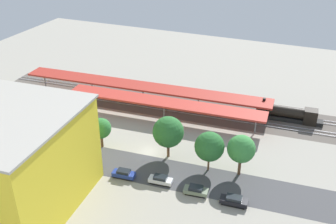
# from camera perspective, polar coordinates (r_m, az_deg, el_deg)

# --- Properties ---
(ground_plane) EXTENTS (164.38, 164.38, 0.00)m
(ground_plane) POSITION_cam_1_polar(r_m,az_deg,el_deg) (82.86, -2.67, -5.72)
(ground_plane) COLOR #9E998C
(ground_plane) RESTS_ON ground
(rail_bed) EXTENTS (103.40, 20.18, 0.01)m
(rail_bed) POSITION_cam_1_polar(r_m,az_deg,el_deg) (100.38, 2.54, 0.68)
(rail_bed) COLOR #5B544C
(rail_bed) RESTS_ON ground
(street_asphalt) EXTENTS (103.10, 15.72, 0.01)m
(street_asphalt) POSITION_cam_1_polar(r_m,az_deg,el_deg) (78.58, -4.44, -7.88)
(street_asphalt) COLOR #424244
(street_asphalt) RESTS_ON ground
(track_rails) EXTENTS (102.52, 13.77, 0.12)m
(track_rails) POSITION_cam_1_polar(r_m,az_deg,el_deg) (100.30, 2.54, 0.77)
(track_rails) COLOR #9E9EA8
(track_rails) RESTS_ON ground
(platform_canopy_near) EXTENTS (47.90, 8.23, 4.45)m
(platform_canopy_near) POSITION_cam_1_polar(r_m,az_deg,el_deg) (93.33, -0.59, 1.39)
(platform_canopy_near) COLOR #B73328
(platform_canopy_near) RESTS_ON ground
(platform_canopy_far) EXTENTS (65.38, 9.73, 4.27)m
(platform_canopy_far) POSITION_cam_1_polar(r_m,az_deg,el_deg) (102.13, -3.61, 3.66)
(platform_canopy_far) COLOR #A82D23
(platform_canopy_far) RESTS_ON ground
(locomotive) EXTENTS (15.40, 3.49, 4.89)m
(locomotive) POSITION_cam_1_polar(r_m,az_deg,el_deg) (97.65, 17.00, -0.29)
(locomotive) COLOR black
(locomotive) RESTS_ON ground
(parked_car_0) EXTENTS (4.84, 2.15, 1.62)m
(parked_car_0) POSITION_cam_1_polar(r_m,az_deg,el_deg) (70.38, 9.38, -12.40)
(parked_car_0) COLOR black
(parked_car_0) RESTS_ON ground
(parked_car_1) EXTENTS (4.48, 2.31, 1.57)m
(parked_car_1) POSITION_cam_1_polar(r_m,az_deg,el_deg) (71.80, 3.99, -11.12)
(parked_car_1) COLOR black
(parked_car_1) RESTS_ON ground
(parked_car_2) EXTENTS (4.51, 2.09, 1.55)m
(parked_car_2) POSITION_cam_1_polar(r_m,az_deg,el_deg) (74.03, -1.07, -9.67)
(parked_car_2) COLOR black
(parked_car_2) RESTS_ON ground
(parked_car_3) EXTENTS (4.43, 2.12, 1.62)m
(parked_car_3) POSITION_cam_1_polar(r_m,az_deg,el_deg) (75.85, -6.31, -8.78)
(parked_car_3) COLOR black
(parked_car_3) RESTS_ON ground
(parked_car_4) EXTENTS (4.38, 1.89, 1.82)m
(parked_car_4) POSITION_cam_1_polar(r_m,az_deg,el_deg) (79.55, -11.17, -7.18)
(parked_car_4) COLOR black
(parked_car_4) RESTS_ON ground
(parked_car_5) EXTENTS (4.54, 2.29, 1.71)m
(parked_car_5) POSITION_cam_1_polar(r_m,az_deg,el_deg) (83.21, -15.06, -6.00)
(parked_car_5) COLOR black
(parked_car_5) RESTS_ON ground
(parked_car_6) EXTENTS (4.87, 2.05, 1.87)m
(parked_car_6) POSITION_cam_1_polar(r_m,az_deg,el_deg) (87.08, -18.69, -4.89)
(parked_car_6) COLOR black
(parked_car_6) RESTS_ON ground
(box_truck_0) EXTENTS (8.88, 2.71, 3.52)m
(box_truck_0) POSITION_cam_1_polar(r_m,az_deg,el_deg) (91.25, -20.12, -2.89)
(box_truck_0) COLOR black
(box_truck_0) RESTS_ON ground
(street_tree_0) EXTENTS (5.23, 5.23, 8.28)m
(street_tree_0) POSITION_cam_1_polar(r_m,az_deg,el_deg) (74.63, 10.41, -5.21)
(street_tree_0) COLOR brown
(street_tree_0) RESTS_ON ground
(street_tree_1) EXTENTS (4.19, 4.19, 6.51)m
(street_tree_1) POSITION_cam_1_polar(r_m,az_deg,el_deg) (98.27, -21.87, 0.79)
(street_tree_1) COLOR brown
(street_tree_1) RESTS_ON ground
(street_tree_2) EXTENTS (5.66, 5.66, 8.10)m
(street_tree_2) POSITION_cam_1_polar(r_m,az_deg,el_deg) (75.18, 5.93, -4.93)
(street_tree_2) COLOR brown
(street_tree_2) RESTS_ON ground
(street_tree_3) EXTENTS (4.33, 4.33, 6.56)m
(street_tree_3) POSITION_cam_1_polar(r_m,az_deg,el_deg) (83.47, -9.56, -2.32)
(street_tree_3) COLOR brown
(street_tree_3) RESTS_ON ground
(street_tree_4) EXTENTS (6.22, 6.22, 8.88)m
(street_tree_4) POSITION_cam_1_polar(r_m,az_deg,el_deg) (78.37, 0.04, -2.86)
(street_tree_4) COLOR brown
(street_tree_4) RESTS_ON ground
(traffic_light) EXTENTS (0.50, 0.36, 6.42)m
(traffic_light) POSITION_cam_1_polar(r_m,az_deg,el_deg) (76.46, -11.52, -5.67)
(traffic_light) COLOR #333333
(traffic_light) RESTS_ON ground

